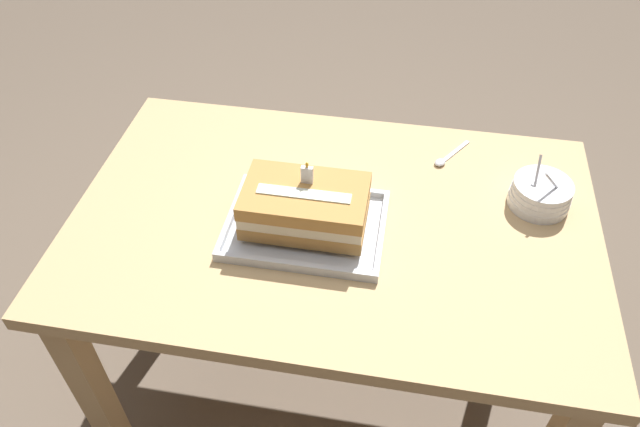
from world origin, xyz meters
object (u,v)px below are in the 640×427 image
(birthday_cake, at_px, (305,206))
(bowl_stack, at_px, (541,194))
(serving_spoon_near_tray, at_px, (444,159))
(foil_tray, at_px, (306,226))

(birthday_cake, relative_size, bowl_stack, 1.90)
(bowl_stack, distance_m, serving_spoon_near_tray, 0.25)
(birthday_cake, xyz_separation_m, serving_spoon_near_tray, (0.30, 0.29, -0.06))
(birthday_cake, height_order, bowl_stack, birthday_cake)
(bowl_stack, xyz_separation_m, serving_spoon_near_tray, (-0.22, 0.12, -0.03))
(foil_tray, xyz_separation_m, bowl_stack, (0.51, 0.17, 0.02))
(foil_tray, xyz_separation_m, serving_spoon_near_tray, (0.30, 0.29, -0.00))
(foil_tray, height_order, bowl_stack, bowl_stack)
(foil_tray, distance_m, bowl_stack, 0.54)
(birthday_cake, bearing_deg, serving_spoon_near_tray, 44.29)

